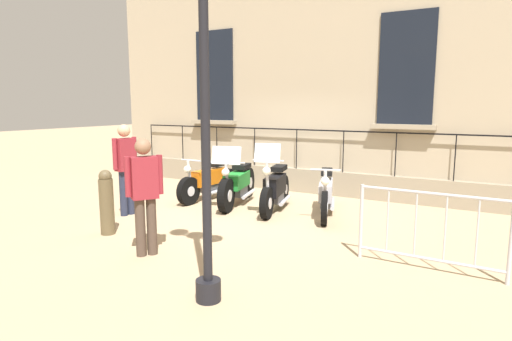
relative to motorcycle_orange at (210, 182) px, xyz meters
name	(u,v)px	position (x,y,z in m)	size (l,w,h in m)	color
ground_plane	(254,209)	(0.37, 1.37, -0.40)	(60.00, 60.00, 0.00)	tan
building_facade	(305,25)	(-2.14, 1.37, 3.65)	(0.82, 11.24, 8.28)	tan
motorcycle_orange	(210,182)	(0.00, 0.00, 0.00)	(2.06, 0.53, 0.97)	black
motorcycle_green	(237,184)	(0.15, 0.84, 0.04)	(2.17, 0.86, 1.33)	black
motorcycle_black	(275,189)	(0.24, 1.80, 0.04)	(1.99, 0.73, 1.43)	black
motorcycle_silver	(326,194)	(0.04, 2.81, 0.02)	(2.07, 0.86, 1.00)	black
lamppost	(203,13)	(4.22, 3.00, 2.64)	(0.32, 1.02, 4.17)	black
crowd_barrier	(430,228)	(2.09, 4.97, 0.16)	(0.11, 1.86, 1.05)	#B7B7BF
bollard	(107,202)	(3.04, 0.09, 0.15)	(0.23, 0.23, 1.08)	brown
pedestrian_standing	(125,164)	(1.96, -0.57, 0.61)	(0.53, 0.27, 1.77)	#23283D
pedestrian_walking	(145,190)	(3.47, 1.37, 0.55)	(0.45, 0.39, 1.68)	#47382D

